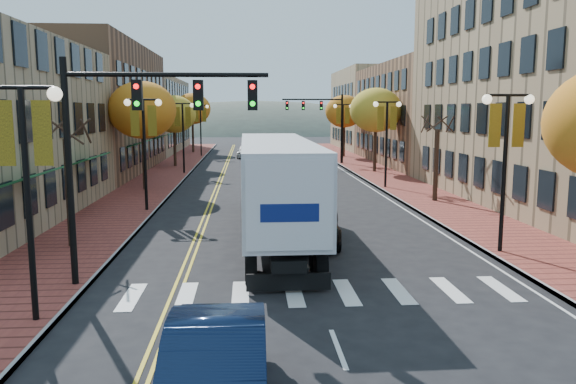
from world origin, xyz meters
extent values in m
plane|color=black|center=(0.00, 0.00, 0.00)|extent=(200.00, 200.00, 0.00)
cube|color=brown|center=(-9.00, 32.50, 0.07)|extent=(4.00, 85.00, 0.15)
cube|color=brown|center=(9.00, 32.50, 0.07)|extent=(4.00, 85.00, 0.15)
cube|color=brown|center=(-17.00, 36.00, 5.50)|extent=(12.00, 24.00, 11.00)
cube|color=#9E8966|center=(-17.00, 61.00, 4.75)|extent=(12.00, 26.00, 9.50)
cube|color=brown|center=(18.50, 42.00, 5.00)|extent=(15.00, 24.00, 10.00)
cube|color=#9E8966|center=(18.50, 64.00, 5.50)|extent=(15.00, 20.00, 11.00)
cylinder|color=#382619|center=(-9.00, 8.00, 2.25)|extent=(0.28, 0.28, 4.20)
cylinder|color=#382619|center=(-9.00, 24.00, 2.60)|extent=(0.28, 0.28, 4.90)
ellipsoid|color=orange|center=(-9.00, 24.00, 5.46)|extent=(4.48, 4.48, 3.81)
cylinder|color=#382619|center=(-9.00, 40.00, 2.42)|extent=(0.28, 0.28, 4.55)
ellipsoid|color=gold|center=(-9.00, 40.00, 5.07)|extent=(4.16, 4.16, 3.54)
cylinder|color=#382619|center=(-9.00, 58.00, 2.67)|extent=(0.28, 0.28, 5.04)
ellipsoid|color=orange|center=(-9.00, 58.00, 5.62)|extent=(4.61, 4.61, 3.92)
cylinder|color=#382619|center=(9.00, 18.00, 2.25)|extent=(0.28, 0.28, 4.20)
cylinder|color=#382619|center=(9.00, 34.00, 2.60)|extent=(0.28, 0.28, 4.90)
ellipsoid|color=gold|center=(9.00, 34.00, 5.46)|extent=(4.48, 4.48, 3.81)
cylinder|color=#382619|center=(9.00, 50.00, 2.53)|extent=(0.28, 0.28, 4.76)
ellipsoid|color=orange|center=(9.00, 50.00, 5.30)|extent=(4.35, 4.35, 3.70)
cylinder|color=black|center=(-7.50, 0.00, 3.00)|extent=(0.16, 0.16, 6.00)
cylinder|color=black|center=(-7.50, 0.00, 6.00)|extent=(1.60, 0.10, 0.10)
sphere|color=#FFF2CC|center=(-6.70, 0.00, 5.85)|extent=(0.36, 0.36, 0.36)
cube|color=gold|center=(-7.95, 0.00, 4.90)|extent=(0.45, 0.03, 1.60)
cube|color=gold|center=(-7.05, 0.00, 4.90)|extent=(0.45, 0.03, 1.60)
cylinder|color=black|center=(-7.50, 16.00, 3.00)|extent=(0.16, 0.16, 6.00)
cylinder|color=black|center=(-7.50, 16.00, 6.00)|extent=(1.60, 0.10, 0.10)
sphere|color=#FFF2CC|center=(-8.30, 16.00, 5.85)|extent=(0.36, 0.36, 0.36)
sphere|color=#FFF2CC|center=(-6.70, 16.00, 5.85)|extent=(0.36, 0.36, 0.36)
cube|color=gold|center=(-7.95, 16.00, 4.90)|extent=(0.45, 0.03, 1.60)
cube|color=gold|center=(-7.05, 16.00, 4.90)|extent=(0.45, 0.03, 1.60)
cylinder|color=black|center=(-7.50, 34.00, 3.00)|extent=(0.16, 0.16, 6.00)
cylinder|color=black|center=(-7.50, 34.00, 6.00)|extent=(1.60, 0.10, 0.10)
sphere|color=#FFF2CC|center=(-8.30, 34.00, 5.85)|extent=(0.36, 0.36, 0.36)
sphere|color=#FFF2CC|center=(-6.70, 34.00, 5.85)|extent=(0.36, 0.36, 0.36)
cube|color=gold|center=(-7.95, 34.00, 4.90)|extent=(0.45, 0.03, 1.60)
cube|color=gold|center=(-7.05, 34.00, 4.90)|extent=(0.45, 0.03, 1.60)
cylinder|color=black|center=(-7.50, 52.00, 3.00)|extent=(0.16, 0.16, 6.00)
cylinder|color=black|center=(-7.50, 52.00, 6.00)|extent=(1.60, 0.10, 0.10)
sphere|color=#FFF2CC|center=(-8.30, 52.00, 5.85)|extent=(0.36, 0.36, 0.36)
sphere|color=#FFF2CC|center=(-6.70, 52.00, 5.85)|extent=(0.36, 0.36, 0.36)
cube|color=gold|center=(-7.95, 52.00, 4.90)|extent=(0.45, 0.03, 1.60)
cube|color=gold|center=(-7.05, 52.00, 4.90)|extent=(0.45, 0.03, 1.60)
cylinder|color=black|center=(7.50, 6.00, 3.00)|extent=(0.16, 0.16, 6.00)
cylinder|color=black|center=(7.50, 6.00, 6.00)|extent=(1.60, 0.10, 0.10)
sphere|color=#FFF2CC|center=(6.70, 6.00, 5.85)|extent=(0.36, 0.36, 0.36)
sphere|color=#FFF2CC|center=(8.30, 6.00, 5.85)|extent=(0.36, 0.36, 0.36)
cube|color=gold|center=(7.05, 6.00, 4.90)|extent=(0.45, 0.03, 1.60)
cube|color=gold|center=(7.95, 6.00, 4.90)|extent=(0.45, 0.03, 1.60)
cylinder|color=black|center=(7.50, 24.00, 3.00)|extent=(0.16, 0.16, 6.00)
cylinder|color=black|center=(7.50, 24.00, 6.00)|extent=(1.60, 0.10, 0.10)
sphere|color=#FFF2CC|center=(6.70, 24.00, 5.85)|extent=(0.36, 0.36, 0.36)
sphere|color=#FFF2CC|center=(8.30, 24.00, 5.85)|extent=(0.36, 0.36, 0.36)
cube|color=gold|center=(7.05, 24.00, 4.90)|extent=(0.45, 0.03, 1.60)
cube|color=gold|center=(7.95, 24.00, 4.90)|extent=(0.45, 0.03, 1.60)
cylinder|color=black|center=(7.50, 42.00, 3.00)|extent=(0.16, 0.16, 6.00)
cylinder|color=black|center=(7.50, 42.00, 6.00)|extent=(1.60, 0.10, 0.10)
sphere|color=#FFF2CC|center=(6.70, 42.00, 5.85)|extent=(0.36, 0.36, 0.36)
sphere|color=#FFF2CC|center=(8.30, 42.00, 5.85)|extent=(0.36, 0.36, 0.36)
cube|color=gold|center=(7.05, 42.00, 4.90)|extent=(0.45, 0.03, 1.60)
cube|color=gold|center=(7.95, 42.00, 4.90)|extent=(0.45, 0.03, 1.60)
cylinder|color=black|center=(-7.40, 3.00, 3.50)|extent=(0.20, 0.20, 7.00)
cylinder|color=black|center=(-4.40, 3.00, 6.50)|extent=(6.00, 0.14, 0.14)
cube|color=black|center=(-5.30, 3.00, 5.90)|extent=(0.30, 0.25, 0.90)
sphere|color=#FF0C0C|center=(-5.30, 2.86, 6.15)|extent=(0.16, 0.16, 0.16)
cube|color=black|center=(-3.50, 3.00, 5.90)|extent=(0.30, 0.25, 0.90)
sphere|color=#FF0C0C|center=(-3.50, 2.86, 6.15)|extent=(0.16, 0.16, 0.16)
cube|color=black|center=(-1.88, 3.00, 5.90)|extent=(0.30, 0.25, 0.90)
sphere|color=#FF0C0C|center=(-1.88, 2.86, 6.15)|extent=(0.16, 0.16, 0.16)
cylinder|color=black|center=(7.40, 42.00, 3.50)|extent=(0.20, 0.20, 7.00)
cylinder|color=black|center=(4.40, 42.00, 6.50)|extent=(6.00, 0.14, 0.14)
cube|color=black|center=(5.30, 42.00, 5.90)|extent=(0.30, 0.25, 0.90)
sphere|color=#FF0C0C|center=(5.30, 41.86, 6.15)|extent=(0.16, 0.16, 0.16)
cube|color=black|center=(3.50, 42.00, 5.90)|extent=(0.30, 0.25, 0.90)
sphere|color=#FF0C0C|center=(3.50, 41.86, 6.15)|extent=(0.16, 0.16, 0.16)
cube|color=black|center=(1.88, 42.00, 5.90)|extent=(0.30, 0.25, 0.90)
sphere|color=#FF0C0C|center=(1.88, 41.86, 6.15)|extent=(0.16, 0.16, 0.16)
cube|color=black|center=(-0.90, 8.55, 0.90)|extent=(1.15, 13.78, 0.37)
cube|color=silver|center=(-0.90, 8.55, 2.76)|extent=(2.84, 13.79, 2.97)
cube|color=black|center=(-0.95, 17.03, 1.75)|extent=(2.67, 3.20, 2.65)
cylinder|color=black|center=(-1.98, 3.04, 0.53)|extent=(0.38, 1.06, 1.06)
cylinder|color=black|center=(0.25, 3.05, 0.53)|extent=(0.38, 1.06, 1.06)
cylinder|color=black|center=(-1.99, 4.31, 0.53)|extent=(0.38, 1.06, 1.06)
cylinder|color=black|center=(0.24, 4.32, 0.53)|extent=(0.38, 1.06, 1.06)
cylinder|color=black|center=(-2.06, 15.75, 0.53)|extent=(0.38, 1.06, 1.06)
cylinder|color=black|center=(0.17, 15.77, 0.53)|extent=(0.38, 1.06, 1.06)
cylinder|color=black|center=(-2.07, 18.08, 0.53)|extent=(0.38, 1.06, 1.06)
cylinder|color=black|center=(0.15, 18.10, 0.53)|extent=(0.38, 1.06, 1.06)
imported|color=#0C1833|center=(-2.65, -4.70, 0.86)|extent=(1.85, 5.21, 1.71)
imported|color=black|center=(0.50, 8.42, 0.73)|extent=(3.02, 5.51, 1.46)
imported|color=silver|center=(-2.29, 50.72, 0.75)|extent=(2.21, 4.59, 1.51)
imported|color=#B8B8C0|center=(3.27, 60.07, 0.67)|extent=(2.17, 4.70, 1.33)
imported|color=#9B9BA2|center=(3.55, 65.49, 0.77)|extent=(2.02, 4.80, 1.54)
camera|label=1|loc=(-2.03, -14.17, 5.46)|focal=35.00mm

